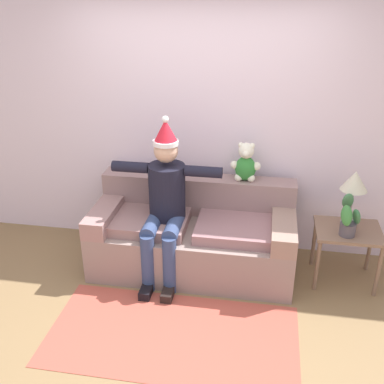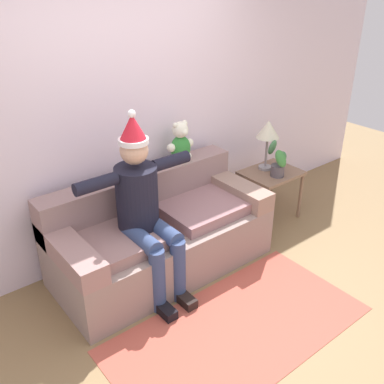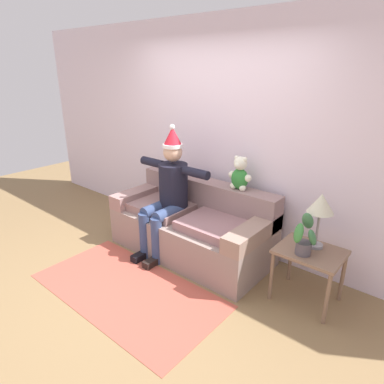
{
  "view_description": "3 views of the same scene",
  "coord_description": "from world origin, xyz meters",
  "px_view_note": "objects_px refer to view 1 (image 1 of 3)",
  "views": [
    {
      "loc": [
        0.64,
        -2.82,
        2.61
      ],
      "look_at": [
        -0.0,
        0.94,
        0.84
      ],
      "focal_mm": 43.02,
      "sensor_mm": 36.0,
      "label": 1
    },
    {
      "loc": [
        -1.82,
        -1.74,
        2.47
      ],
      "look_at": [
        0.19,
        0.8,
        0.79
      ],
      "focal_mm": 41.01,
      "sensor_mm": 36.0,
      "label": 2
    },
    {
      "loc": [
        2.35,
        -1.78,
        2.14
      ],
      "look_at": [
        0.07,
        0.94,
        0.81
      ],
      "focal_mm": 31.57,
      "sensor_mm": 36.0,
      "label": 3
    }
  ],
  "objects_px": {
    "couch": "(194,235)",
    "potted_plant": "(349,219)",
    "person_seated": "(165,199)",
    "teddy_bear": "(246,164)",
    "side_table": "(347,237)",
    "table_lamp": "(354,183)"
  },
  "relations": [
    {
      "from": "person_seated",
      "to": "potted_plant",
      "type": "height_order",
      "value": "person_seated"
    },
    {
      "from": "couch",
      "to": "side_table",
      "type": "height_order",
      "value": "couch"
    },
    {
      "from": "potted_plant",
      "to": "couch",
      "type": "bearing_deg",
      "value": 175.54
    },
    {
      "from": "couch",
      "to": "side_table",
      "type": "distance_m",
      "value": 1.44
    },
    {
      "from": "table_lamp",
      "to": "potted_plant",
      "type": "xyz_separation_m",
      "value": [
        -0.04,
        -0.19,
        -0.26
      ]
    },
    {
      "from": "side_table",
      "to": "potted_plant",
      "type": "xyz_separation_m",
      "value": [
        -0.03,
        -0.1,
        0.24
      ]
    },
    {
      "from": "side_table",
      "to": "potted_plant",
      "type": "height_order",
      "value": "potted_plant"
    },
    {
      "from": "couch",
      "to": "potted_plant",
      "type": "relative_size",
      "value": 4.82
    },
    {
      "from": "table_lamp",
      "to": "side_table",
      "type": "bearing_deg",
      "value": -92.4
    },
    {
      "from": "potted_plant",
      "to": "table_lamp",
      "type": "bearing_deg",
      "value": 79.61
    },
    {
      "from": "person_seated",
      "to": "teddy_bear",
      "type": "distance_m",
      "value": 0.85
    },
    {
      "from": "couch",
      "to": "side_table",
      "type": "xyz_separation_m",
      "value": [
        1.43,
        -0.01,
        0.12
      ]
    },
    {
      "from": "couch",
      "to": "person_seated",
      "type": "relative_size",
      "value": 1.25
    },
    {
      "from": "teddy_bear",
      "to": "side_table",
      "type": "bearing_deg",
      "value": -16.13
    },
    {
      "from": "side_table",
      "to": "teddy_bear",
      "type": "bearing_deg",
      "value": 163.87
    },
    {
      "from": "couch",
      "to": "table_lamp",
      "type": "xyz_separation_m",
      "value": [
        1.44,
        0.08,
        0.62
      ]
    },
    {
      "from": "table_lamp",
      "to": "couch",
      "type": "bearing_deg",
      "value": -176.62
    },
    {
      "from": "person_seated",
      "to": "teddy_bear",
      "type": "height_order",
      "value": "person_seated"
    },
    {
      "from": "couch",
      "to": "teddy_bear",
      "type": "xyz_separation_m",
      "value": [
        0.46,
        0.27,
        0.67
      ]
    },
    {
      "from": "table_lamp",
      "to": "potted_plant",
      "type": "height_order",
      "value": "table_lamp"
    },
    {
      "from": "teddy_bear",
      "to": "potted_plant",
      "type": "distance_m",
      "value": 1.06
    },
    {
      "from": "couch",
      "to": "person_seated",
      "type": "height_order",
      "value": "person_seated"
    }
  ]
}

